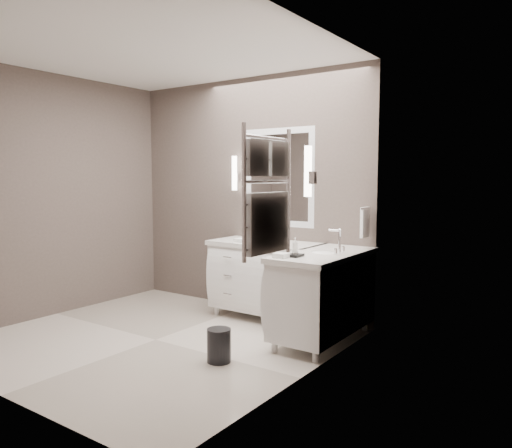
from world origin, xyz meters
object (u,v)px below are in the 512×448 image
Objects in this scene: vanity_back at (266,275)px; vanity_right at (323,291)px; waste_bin at (219,345)px; towel_ladder at (267,201)px.

vanity_back is 1.00× the size of vanity_right.
towel_ladder is at bearing -23.97° from waste_bin.
vanity_back is 1.38× the size of towel_ladder.
waste_bin is (-0.69, 0.31, -1.25)m from towel_ladder.
vanity_back is at bearing 159.62° from vanity_right.
vanity_right is at bearing 64.94° from waste_bin.
vanity_right is 1.15m from waste_bin.
vanity_back is at bearing 124.10° from towel_ladder.
towel_ladder is (1.10, -1.63, 0.91)m from vanity_back.
vanity_right is at bearing 99.84° from towel_ladder.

